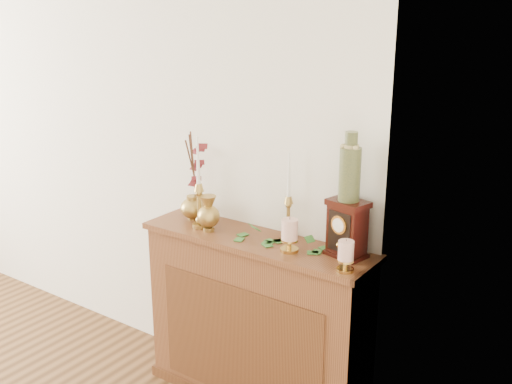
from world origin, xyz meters
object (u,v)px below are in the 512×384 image
Objects in this scene: ceramic_vase at (350,170)px; mantel_clock at (347,229)px; ginger_jar at (197,178)px; candlestick_left at (199,198)px; bud_vase at (208,214)px; candlestick_center at (288,210)px.

mantel_clock is at bearing -103.55° from ceramic_vase.
candlestick_left is at bearing -46.42° from ginger_jar.
candlestick_left is 0.84m from ceramic_vase.
bud_vase is 0.60× the size of ceramic_vase.
candlestick_left is 0.98× the size of ginger_jar.
candlestick_left is 0.16m from ginger_jar.
ceramic_vase is (0.35, -0.05, 0.27)m from candlestick_center.
mantel_clock is (0.35, -0.05, -0.01)m from candlestick_center.
ginger_jar is (-0.18, 0.13, 0.13)m from bud_vase.
ginger_jar is 1.58× the size of ceramic_vase.
ginger_jar is 1.84× the size of mantel_clock.
candlestick_left is 0.47m from candlestick_center.
candlestick_left is 1.80× the size of mantel_clock.
bud_vase is at bearing -35.42° from ginger_jar.
bud_vase is at bearing -12.82° from candlestick_left.
ginger_jar is at bearing 133.58° from candlestick_left.
candlestick_center reaches higher than bud_vase.
candlestick_left is 0.10m from bud_vase.
candlestick_center is 0.35m from mantel_clock.
candlestick_center is 2.29× the size of bud_vase.
mantel_clock is at bearing 6.68° from candlestick_left.
ginger_jar is (-0.55, -0.04, 0.08)m from candlestick_center.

